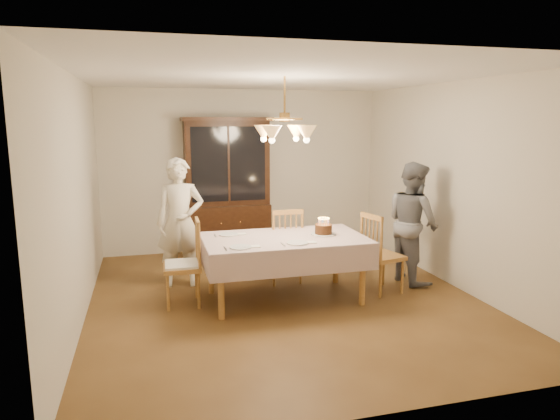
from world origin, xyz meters
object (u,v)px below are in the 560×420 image
object	(u,v)px
china_hutch	(227,189)
dining_table	(284,244)
birthday_cake	(323,230)
elderly_woman	(180,223)
chair_far_side	(284,249)

from	to	relation	value
china_hutch	dining_table	bearing A→B (deg)	-82.20
china_hutch	birthday_cake	size ratio (longest dim) A/B	7.20
elderly_woman	china_hutch	bearing A→B (deg)	64.43
chair_far_side	birthday_cake	distance (m)	0.79
dining_table	elderly_woman	world-z (taller)	elderly_woman
dining_table	birthday_cake	bearing A→B (deg)	1.08
dining_table	chair_far_side	size ratio (longest dim) A/B	1.90
china_hutch	birthday_cake	world-z (taller)	china_hutch
china_hutch	elderly_woman	xyz separation A→B (m)	(-0.84, -1.41, -0.21)
chair_far_side	elderly_woman	size ratio (longest dim) A/B	0.60
dining_table	chair_far_side	xyz separation A→B (m)	(0.17, 0.63, -0.24)
chair_far_side	birthday_cake	size ratio (longest dim) A/B	3.33
chair_far_side	birthday_cake	bearing A→B (deg)	-62.60
china_hutch	elderly_woman	size ratio (longest dim) A/B	1.31
chair_far_side	china_hutch	bearing A→B (deg)	106.38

